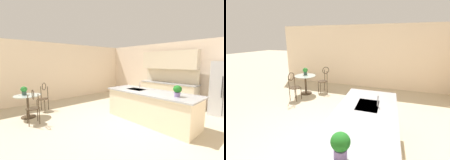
# 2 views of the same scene
# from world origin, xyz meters

# --- Properties ---
(ground_plane) EXTENTS (40.00, 40.00, 0.00)m
(ground_plane) POSITION_xyz_m (0.00, 0.00, 0.00)
(ground_plane) COLOR beige
(wall_back) EXTENTS (9.00, 0.12, 2.70)m
(wall_back) POSITION_xyz_m (0.00, 3.66, 1.35)
(wall_back) COLOR beige
(wall_back) RESTS_ON ground
(wall_left_window) EXTENTS (0.12, 7.80, 2.70)m
(wall_left_window) POSITION_xyz_m (-4.26, 0.00, 1.35)
(wall_left_window) COLOR beige
(wall_left_window) RESTS_ON ground
(kitchen_island) EXTENTS (2.80, 1.06, 0.92)m
(kitchen_island) POSITION_xyz_m (0.30, 0.85, 0.46)
(kitchen_island) COLOR beige
(kitchen_island) RESTS_ON ground
(back_counter_run) EXTENTS (2.44, 0.64, 1.52)m
(back_counter_run) POSITION_xyz_m (-0.40, 3.21, 0.49)
(back_counter_run) COLOR beige
(back_counter_run) RESTS_ON ground
(upper_cabinet_run) EXTENTS (2.40, 0.36, 0.76)m
(upper_cabinet_run) POSITION_xyz_m (-0.40, 3.18, 1.90)
(upper_cabinet_run) COLOR beige
(upper_cabinet_run) RESTS_ON back_counter_run
(bistro_table) EXTENTS (0.80, 0.80, 0.74)m
(bistro_table) POSITION_xyz_m (-2.53, -1.87, 0.45)
(bistro_table) COLOR #3D2D1E
(bistro_table) RESTS_ON ground
(chair_near_window) EXTENTS (0.54, 0.54, 1.04)m
(chair_near_window) POSITION_xyz_m (-2.92, -1.27, 0.57)
(chair_near_window) COLOR #3D2D1E
(chair_near_window) RESTS_ON ground
(chair_by_island) EXTENTS (0.50, 0.41, 1.04)m
(chair_by_island) POSITION_xyz_m (-1.79, -1.90, 0.57)
(chair_by_island) COLOR #3D2D1E
(chair_by_island) RESTS_ON ground
(sink_faucet) EXTENTS (0.02, 0.02, 0.22)m
(sink_faucet) POSITION_xyz_m (-0.25, 1.03, 1.03)
(sink_faucet) COLOR #B2B5BA
(sink_faucet) RESTS_ON kitchen_island
(potted_plant_on_table) EXTENTS (0.20, 0.20, 0.28)m
(potted_plant_on_table) POSITION_xyz_m (-2.65, -1.93, 0.90)
(potted_plant_on_table) COLOR #385147
(potted_plant_on_table) RESTS_ON bistro_table
(potted_plant_counter_far) EXTENTS (0.21, 0.21, 0.30)m
(potted_plant_counter_far) POSITION_xyz_m (1.15, 0.76, 1.09)
(potted_plant_counter_far) COLOR #7A669E
(potted_plant_counter_far) RESTS_ON kitchen_island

